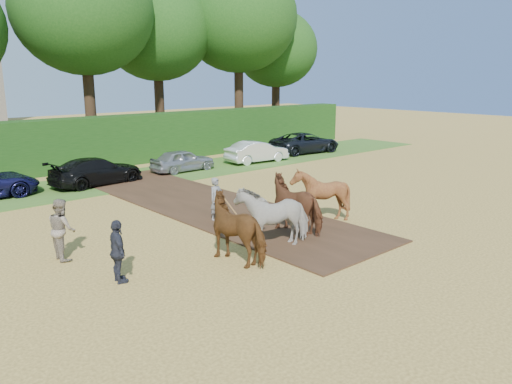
% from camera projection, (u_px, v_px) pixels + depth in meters
% --- Properties ---
extents(ground, '(120.00, 120.00, 0.00)m').
position_uv_depth(ground, '(302.00, 257.00, 15.19)').
color(ground, gold).
rests_on(ground, ground).
extents(earth_strip, '(4.50, 17.00, 0.05)m').
position_uv_depth(earth_strip, '(206.00, 204.00, 21.24)').
color(earth_strip, '#472D1C').
rests_on(earth_strip, ground).
extents(grass_verge, '(50.00, 5.00, 0.03)m').
position_uv_depth(grass_verge, '(101.00, 183.00, 25.36)').
color(grass_verge, '#38601E').
rests_on(grass_verge, ground).
extents(hedgerow, '(46.00, 1.60, 3.00)m').
position_uv_depth(hedgerow, '(64.00, 145.00, 28.30)').
color(hedgerow, '#14380F').
rests_on(hedgerow, ground).
extents(spectator_near, '(0.74, 0.93, 1.85)m').
position_uv_depth(spectator_near, '(62.00, 229.00, 14.82)').
color(spectator_near, tan).
rests_on(spectator_near, ground).
extents(spectator_far, '(0.59, 1.07, 1.72)m').
position_uv_depth(spectator_far, '(118.00, 252.00, 13.11)').
color(spectator_far, '#22242E').
rests_on(spectator_far, ground).
extents(plough_team, '(6.63, 5.25, 1.99)m').
position_uv_depth(plough_team, '(284.00, 209.00, 16.82)').
color(plough_team, brown).
rests_on(plough_team, ground).
extents(parked_cars, '(36.34, 3.28, 1.48)m').
position_uv_depth(parked_cars, '(104.00, 169.00, 25.41)').
color(parked_cars, '#A9ACAF').
rests_on(parked_cars, ground).
extents(treeline, '(48.70, 10.60, 14.21)m').
position_uv_depth(treeline, '(0.00, 9.00, 27.81)').
color(treeline, '#382616').
rests_on(treeline, ground).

